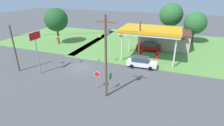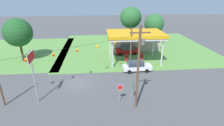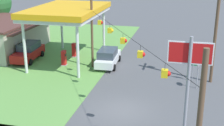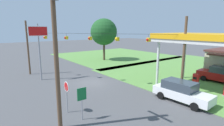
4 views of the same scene
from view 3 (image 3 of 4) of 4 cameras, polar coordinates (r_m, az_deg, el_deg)
ground_plane at (r=23.58m, az=1.85°, el=-8.63°), size 160.00×160.00×0.00m
grass_verge_station_corner at (r=40.71m, az=-18.95°, el=2.17°), size 36.00×28.00×0.04m
gas_station_canopy at (r=33.63m, az=-8.17°, el=9.26°), size 10.74×6.82×5.98m
gas_station_store at (r=40.24m, az=-19.21°, el=4.69°), size 11.24×7.96×3.71m
fuel_pump_near at (r=33.28m, az=-8.79°, el=0.82°), size 0.71×0.56×1.63m
fuel_pump_far at (r=36.08m, az=-6.92°, el=2.29°), size 0.71×0.56×1.63m
car_at_pumps_front at (r=32.81m, az=-0.74°, el=1.09°), size 5.16×2.28×1.85m
car_at_pumps_rear at (r=35.87m, az=-15.03°, el=2.05°), size 5.30×2.34×1.95m
stop_sign_roadside at (r=27.71m, az=15.47°, el=-1.01°), size 0.80×0.08×2.50m
stop_sign_overhead at (r=16.69m, az=13.84°, el=-1.87°), size 0.22×2.30×7.07m
route_sign at (r=29.37m, az=14.62°, el=-0.06°), size 0.10×0.70×2.40m
utility_pole_main at (r=28.65m, az=18.61°, el=7.26°), size 2.20×0.44×10.11m
signal_span_gantry at (r=21.98m, az=2.01°, el=1.23°), size 18.03×10.24×7.59m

